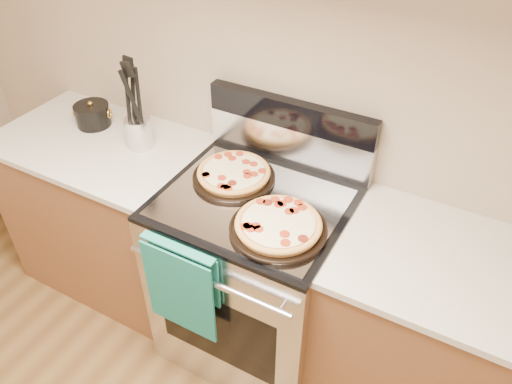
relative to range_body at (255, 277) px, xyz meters
The scene contains 17 objects.
wall_back 0.97m from the range_body, 90.00° to the left, with size 4.00×4.00×0.00m, color tan.
range_body is the anchor object (origin of this frame).
oven_window 0.34m from the range_body, 90.00° to the right, with size 0.56×0.01×0.40m, color black.
cooktop 0.46m from the range_body, ahead, with size 0.76×0.68×0.02m, color black.
backsplash_lower 0.64m from the range_body, 90.00° to the left, with size 0.76×0.06×0.18m, color silver.
backsplash_upper 0.77m from the range_body, 90.00° to the left, with size 0.76×0.06×0.12m, color black.
oven_handle 0.51m from the range_body, 90.00° to the right, with size 0.03×0.03×0.70m, color silver.
dish_towel 0.47m from the range_body, 107.74° to the right, with size 0.32×0.05×0.42m, color #17756B, non-canonical shape.
foil_sheet 0.47m from the range_body, 90.00° to the right, with size 0.70×0.55×0.01m, color gray.
cabinet_left 0.88m from the range_body, behind, with size 1.00×0.62×0.88m, color brown.
countertop_left 0.99m from the range_body, behind, with size 1.02×0.64×0.03m, color beige.
cabinet_right 0.88m from the range_body, ahead, with size 1.00×0.62×0.88m, color brown.
countertop_right 0.99m from the range_body, ahead, with size 1.02×0.64×0.03m, color beige.
pepperoni_pizza_back 0.52m from the range_body, 153.71° to the left, with size 0.35×0.35×0.05m, color #BA7239, non-canonical shape.
pepperoni_pizza_front 0.54m from the range_body, 37.35° to the right, with size 0.36×0.36×0.05m, color #BA7239, non-canonical shape.
utensil_crock 0.86m from the range_body, behind, with size 0.12×0.12×0.15m, color silver.
saucepan 1.13m from the range_body, behind, with size 0.17×0.17×0.10m, color black.
Camera 1 is at (0.76, 0.28, 2.20)m, focal length 35.00 mm.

